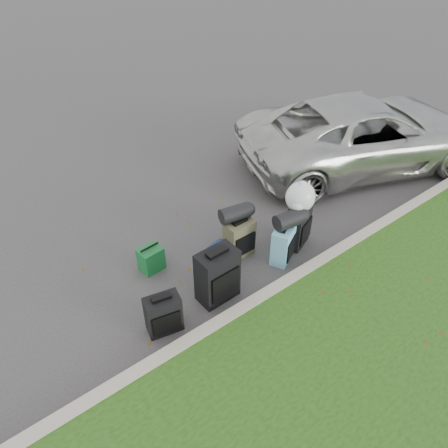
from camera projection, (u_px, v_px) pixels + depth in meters
ground at (237, 255)px, 7.00m from camera, size 120.00×120.00×0.00m
curb at (280, 287)px, 6.33m from camera, size 120.00×0.18×0.15m
suv at (364, 133)px, 8.84m from camera, size 5.58×3.95×1.41m
suitcase_small_black at (163, 314)px, 5.67m from camera, size 0.50×0.35×0.57m
suitcase_large_black_left at (217, 276)px, 6.05m from camera, size 0.58×0.36×0.82m
suitcase_olive at (239, 238)px, 6.84m from camera, size 0.45×0.28×0.62m
suitcase_teal at (283, 244)px, 6.73m from camera, size 0.50×0.43×0.62m
suitcase_large_black_right at (297, 226)px, 7.01m from camera, size 0.54×0.43×0.70m
tote_green at (151, 259)px, 6.64m from camera, size 0.37×0.30×0.39m
tote_navy at (219, 255)px, 6.75m from camera, size 0.36×0.30×0.34m
duffel_left at (235, 213)px, 6.63m from camera, size 0.50×0.33×0.25m
duffel_right at (289, 219)px, 6.51m from camera, size 0.49×0.32×0.26m
trash_bag at (300, 197)px, 6.63m from camera, size 0.47×0.47×0.47m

